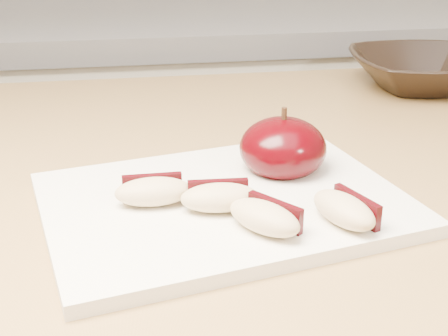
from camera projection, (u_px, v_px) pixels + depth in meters
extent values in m
cube|color=silver|center=(149.00, 229.00, 1.39)|extent=(2.40, 0.60, 0.90)
cube|color=slate|center=(137.00, 16.00, 1.21)|extent=(2.40, 0.62, 0.04)
cube|color=olive|center=(166.00, 186.00, 0.59)|extent=(1.64, 0.64, 0.04)
cube|color=white|center=(224.00, 203.00, 0.50)|extent=(0.31, 0.26, 0.01)
ellipsoid|color=black|center=(283.00, 148.00, 0.54)|extent=(0.08, 0.08, 0.05)
cylinder|color=black|center=(284.00, 114.00, 0.53)|extent=(0.00, 0.00, 0.01)
ellipsoid|color=tan|center=(153.00, 192.00, 0.48)|extent=(0.06, 0.03, 0.02)
cube|color=black|center=(152.00, 186.00, 0.49)|extent=(0.05, 0.01, 0.02)
ellipsoid|color=tan|center=(219.00, 198.00, 0.47)|extent=(0.06, 0.03, 0.02)
cube|color=black|center=(218.00, 192.00, 0.48)|extent=(0.05, 0.01, 0.02)
ellipsoid|color=tan|center=(264.00, 217.00, 0.44)|extent=(0.06, 0.06, 0.02)
cube|color=black|center=(275.00, 212.00, 0.45)|extent=(0.03, 0.04, 0.02)
ellipsoid|color=tan|center=(344.00, 210.00, 0.45)|extent=(0.05, 0.07, 0.02)
cube|color=black|center=(357.00, 207.00, 0.46)|extent=(0.02, 0.05, 0.02)
imported|color=black|center=(423.00, 71.00, 0.81)|extent=(0.19, 0.19, 0.05)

